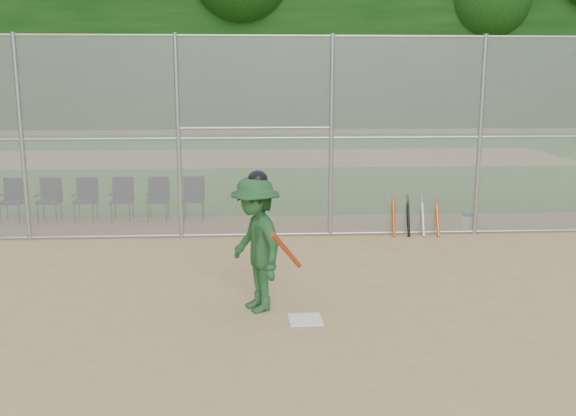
{
  "coord_description": "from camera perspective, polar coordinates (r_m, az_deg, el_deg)",
  "views": [
    {
      "loc": [
        -0.58,
        -7.63,
        3.17
      ],
      "look_at": [
        0.0,
        2.5,
        1.1
      ],
      "focal_mm": 40.0,
      "sensor_mm": 36.0,
      "label": 1
    }
  ],
  "objects": [
    {
      "name": "ground",
      "position": [
        8.28,
        1.01,
        -10.98
      ],
      "size": [
        100.0,
        100.0,
        0.0
      ],
      "primitive_type": "plane",
      "color": "tan",
      "rests_on": "ground"
    },
    {
      "name": "grass_strip",
      "position": [
        25.83,
        -1.97,
        4.49
      ],
      "size": [
        100.0,
        100.0,
        0.0
      ],
      "primitive_type": "plane",
      "color": "#2B7021",
      "rests_on": "ground"
    },
    {
      "name": "dirt_patch_far",
      "position": [
        25.83,
        -1.97,
        4.49
      ],
      "size": [
        24.0,
        24.0,
        0.0
      ],
      "primitive_type": "plane",
      "color": "tan",
      "rests_on": "ground"
    },
    {
      "name": "backstop_fence",
      "position": [
        12.69,
        -0.65,
        6.55
      ],
      "size": [
        16.09,
        0.09,
        4.0
      ],
      "color": "gray",
      "rests_on": "ground"
    },
    {
      "name": "treeline",
      "position": [
        27.73,
        -2.15,
        16.34
      ],
      "size": [
        81.0,
        60.0,
        11.0
      ],
      "color": "black",
      "rests_on": "ground"
    },
    {
      "name": "home_plate",
      "position": [
        8.66,
        1.54,
        -9.88
      ],
      "size": [
        0.46,
        0.46,
        0.02
      ],
      "primitive_type": "cube",
      "rotation": [
        0.0,
        0.0,
        0.05
      ],
      "color": "white",
      "rests_on": "ground"
    },
    {
      "name": "batter_at_plate",
      "position": [
        8.77,
        -2.89,
        -3.18
      ],
      "size": [
        1.19,
        1.39,
        1.95
      ],
      "color": "#1E4C25",
      "rests_on": "ground"
    },
    {
      "name": "water_cooler",
      "position": [
        13.98,
        15.76,
        -1.2
      ],
      "size": [
        0.31,
        0.31,
        0.39
      ],
      "color": "white",
      "rests_on": "ground"
    },
    {
      "name": "spare_bats",
      "position": [
        13.28,
        11.26,
        -0.69
      ],
      "size": [
        0.96,
        0.38,
        0.83
      ],
      "color": "#D84C14",
      "rests_on": "ground"
    },
    {
      "name": "chair_0",
      "position": [
        15.51,
        -23.31,
        0.59
      ],
      "size": [
        0.54,
        0.52,
        0.96
      ],
      "primitive_type": null,
      "color": "#10173C",
      "rests_on": "ground"
    },
    {
      "name": "chair_1",
      "position": [
        15.25,
        -20.48,
        0.64
      ],
      "size": [
        0.54,
        0.52,
        0.96
      ],
      "primitive_type": null,
      "color": "#10173C",
      "rests_on": "ground"
    },
    {
      "name": "chair_2",
      "position": [
        15.03,
        -17.56,
        0.68
      ],
      "size": [
        0.54,
        0.52,
        0.96
      ],
      "primitive_type": null,
      "color": "#10173C",
      "rests_on": "ground"
    },
    {
      "name": "chair_3",
      "position": [
        14.86,
        -14.56,
        0.73
      ],
      "size": [
        0.54,
        0.52,
        0.96
      ],
      "primitive_type": null,
      "color": "#10173C",
      "rests_on": "ground"
    },
    {
      "name": "chair_4",
      "position": [
        14.72,
        -11.5,
        0.77
      ],
      "size": [
        0.54,
        0.52,
        0.96
      ],
      "primitive_type": null,
      "color": "#10173C",
      "rests_on": "ground"
    },
    {
      "name": "chair_5",
      "position": [
        14.63,
        -8.38,
        0.81
      ],
      "size": [
        0.54,
        0.52,
        0.96
      ],
      "primitive_type": null,
      "color": "#10173C",
      "rests_on": "ground"
    }
  ]
}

